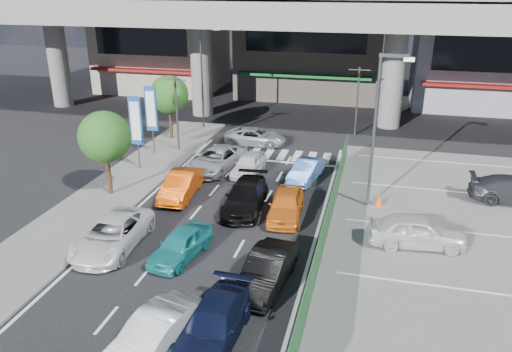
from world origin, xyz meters
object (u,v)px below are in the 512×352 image
(tree_near, at_px, (105,137))
(taxi_orange_left, at_px, (181,185))
(signboard_near, at_px, (136,123))
(parked_sedan_white, at_px, (417,231))
(minivan_navy_back, at_px, (213,324))
(taxi_orange_right, at_px, (286,205))
(traffic_light_right, at_px, (358,84))
(wagon_silver_front_left, at_px, (216,160))
(street_lamp_right, at_px, (379,119))
(taxi_teal_mid, at_px, (181,245))
(signboard_far, at_px, (151,111))
(kei_truck_front_right, at_px, (306,171))
(hatch_black_mid_right, at_px, (267,270))
(traffic_cone, at_px, (379,200))
(crossing_wagon_silver, at_px, (255,137))
(sedan_white_front_mid, at_px, (249,164))
(traffic_light_left, at_px, (176,96))
(tree_far, at_px, (169,95))
(sedan_black_mid, at_px, (245,197))
(hatch_white_back_mid, at_px, (154,335))
(sedan_white_mid_left, at_px, (113,234))
(street_lamp_left, at_px, (204,69))

(tree_near, relative_size, taxi_orange_left, 1.15)
(signboard_near, xyz_separation_m, parked_sedan_white, (16.48, -5.85, -2.27))
(taxi_orange_left, bearing_deg, minivan_navy_back, -66.84)
(minivan_navy_back, bearing_deg, taxi_orange_right, 88.77)
(tree_near, bearing_deg, traffic_light_right, 50.19)
(wagon_silver_front_left, height_order, parked_sedan_white, parked_sedan_white)
(street_lamp_right, relative_size, taxi_teal_mid, 2.17)
(signboard_far, xyz_separation_m, kei_truck_front_right, (10.85, -2.18, -2.45))
(hatch_black_mid_right, bearing_deg, minivan_navy_back, -99.48)
(taxi_orange_left, relative_size, traffic_cone, 5.66)
(hatch_black_mid_right, distance_m, crossing_wagon_silver, 17.83)
(minivan_navy_back, bearing_deg, signboard_near, 126.69)
(sedan_white_front_mid, bearing_deg, minivan_navy_back, -76.46)
(traffic_light_left, xyz_separation_m, tree_far, (-1.60, 2.50, -0.55))
(traffic_light_left, relative_size, taxi_orange_left, 1.24)
(traffic_light_right, distance_m, sedan_black_mid, 15.96)
(traffic_light_right, distance_m, street_lamp_right, 13.13)
(taxi_orange_left, bearing_deg, hatch_white_back_mid, -75.72)
(taxi_teal_mid, relative_size, taxi_orange_left, 0.88)
(street_lamp_right, relative_size, sedan_black_mid, 1.68)
(tree_far, relative_size, taxi_orange_right, 1.19)
(street_lamp_right, height_order, sedan_black_mid, street_lamp_right)
(minivan_navy_back, relative_size, hatch_black_mid_right, 1.06)
(taxi_teal_mid, height_order, crossing_wagon_silver, taxi_teal_mid)
(sedan_white_mid_left, distance_m, taxi_orange_left, 6.11)
(sedan_white_mid_left, bearing_deg, taxi_teal_mid, -2.99)
(taxi_orange_left, bearing_deg, taxi_orange_right, -14.19)
(taxi_orange_left, distance_m, taxi_orange_right, 6.19)
(signboard_far, xyz_separation_m, crossing_wagon_silver, (6.24, 3.70, -2.44))
(hatch_white_back_mid, height_order, taxi_orange_right, same)
(kei_truck_front_right, bearing_deg, sedan_white_mid_left, -115.39)
(signboard_far, distance_m, crossing_wagon_silver, 7.65)
(tree_near, bearing_deg, crossing_wagon_silver, 62.19)
(signboard_far, xyz_separation_m, taxi_teal_mid, (6.96, -12.32, -2.44))
(tree_near, bearing_deg, traffic_light_left, 84.29)
(sedan_white_mid_left, distance_m, wagon_silver_front_left, 10.56)
(street_lamp_left, xyz_separation_m, sedan_white_mid_left, (2.43, -19.30, -4.08))
(signboard_near, bearing_deg, hatch_black_mid_right, -44.57)
(traffic_light_left, relative_size, sedan_black_mid, 1.09)
(street_lamp_right, distance_m, hatch_white_back_mid, 15.12)
(street_lamp_right, xyz_separation_m, tree_far, (-14.97, 8.50, -1.38))
(street_lamp_left, xyz_separation_m, crossing_wagon_silver, (4.97, -3.31, -4.15))
(hatch_black_mid_right, bearing_deg, taxi_teal_mid, 170.45)
(sedan_white_mid_left, height_order, crossing_wagon_silver, sedan_white_mid_left)
(signboard_near, bearing_deg, sedan_black_mid, -26.00)
(kei_truck_front_right, bearing_deg, wagon_silver_front_left, -173.66)
(signboard_far, height_order, taxi_orange_left, signboard_far)
(traffic_light_left, xyz_separation_m, sedan_white_mid_left, (2.30, -13.30, -3.25))
(street_lamp_left, distance_m, sedan_white_front_mid, 11.53)
(kei_truck_front_right, bearing_deg, hatch_white_back_mid, -88.89)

